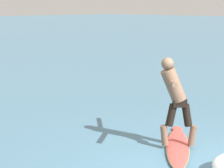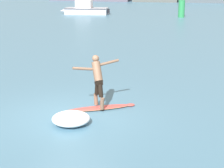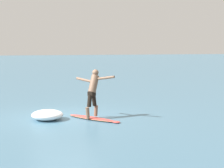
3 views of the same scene
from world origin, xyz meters
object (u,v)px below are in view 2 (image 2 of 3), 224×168
Objects in this scene: surfer at (97,77)px; small_boat_offshore at (85,9)px; channel_marker_buoy at (182,8)px; surfboard at (100,108)px.

surfer is 35.13m from small_boat_offshore.
small_boat_offshore is 2.73× the size of channel_marker_buoy.
surfboard is 1.24× the size of surfer.
channel_marker_buoy is at bearing 92.97° from surfer.
surfer is 32.40m from channel_marker_buoy.
small_boat_offshore reaches higher than surfer.
small_boat_offshore is 11.85m from channel_marker_buoy.
surfer is at bearing 152.53° from surfboard.
channel_marker_buoy is (11.84, -0.06, 0.38)m from small_boat_offshore.
surfboard is at bearing -27.47° from surfer.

